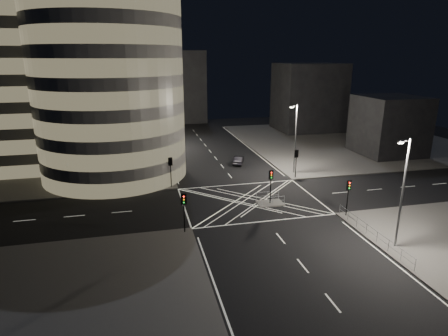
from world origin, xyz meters
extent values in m
plane|color=black|center=(0.00, 0.00, 0.00)|extent=(120.00, 120.00, 0.00)
cube|color=#5A5754|center=(-29.00, 27.00, 0.07)|extent=(42.00, 42.00, 0.15)
cube|color=#5A5754|center=(29.00, 27.00, 0.07)|extent=(42.00, 42.00, 0.15)
cube|color=slate|center=(2.00, -1.50, 0.07)|extent=(3.00, 2.00, 0.15)
cylinder|color=gray|center=(-16.00, 14.00, 12.65)|extent=(20.00, 20.00, 25.00)
cube|color=gray|center=(-26.00, 24.00, 12.65)|extent=(20.00, 18.00, 25.00)
cube|color=gray|center=(-22.00, 42.00, 11.15)|extent=(24.00, 16.00, 22.00)
cube|color=black|center=(26.00, 40.00, 7.65)|extent=(14.00, 12.00, 15.00)
cube|color=black|center=(30.00, 16.00, 5.15)|extent=(10.00, 10.00, 10.00)
cube|color=black|center=(-4.00, 58.00, 9.00)|extent=(18.00, 8.00, 18.00)
cylinder|color=black|center=(-10.50, 9.00, 1.75)|extent=(0.32, 0.32, 3.21)
ellipsoid|color=black|center=(-10.50, 9.00, 4.53)|extent=(4.25, 4.25, 4.89)
cylinder|color=black|center=(-10.50, 15.00, 1.72)|extent=(0.32, 0.32, 3.13)
ellipsoid|color=black|center=(-10.50, 15.00, 4.50)|extent=(4.44, 4.44, 5.10)
cylinder|color=black|center=(-10.50, 21.00, 1.62)|extent=(0.32, 0.32, 2.94)
ellipsoid|color=black|center=(-10.50, 21.00, 4.13)|extent=(3.78, 3.78, 4.34)
cylinder|color=black|center=(-10.50, 27.00, 2.23)|extent=(0.32, 0.32, 4.15)
ellipsoid|color=black|center=(-10.50, 27.00, 5.61)|extent=(4.77, 4.77, 5.48)
cylinder|color=black|center=(-10.50, 33.00, 1.50)|extent=(0.32, 0.32, 2.70)
ellipsoid|color=black|center=(-10.50, 33.00, 4.00)|extent=(4.18, 4.18, 4.81)
cylinder|color=black|center=(-8.80, 6.80, 1.65)|extent=(0.12, 0.12, 3.00)
cube|color=black|center=(-8.80, 6.80, 3.60)|extent=(0.28, 0.22, 0.90)
cube|color=black|center=(-8.80, 6.80, 3.60)|extent=(0.55, 0.04, 1.10)
cylinder|color=black|center=(-8.80, -6.80, 1.65)|extent=(0.12, 0.12, 3.00)
cube|color=black|center=(-8.80, -6.80, 3.60)|extent=(0.28, 0.22, 0.90)
cube|color=black|center=(-8.80, -6.80, 3.60)|extent=(0.55, 0.04, 1.10)
cylinder|color=black|center=(8.80, 6.80, 1.65)|extent=(0.12, 0.12, 3.00)
cube|color=black|center=(8.80, 6.80, 3.60)|extent=(0.28, 0.22, 0.90)
cube|color=black|center=(8.80, 6.80, 3.60)|extent=(0.55, 0.04, 1.10)
cylinder|color=black|center=(8.80, -6.80, 1.65)|extent=(0.12, 0.12, 3.00)
cube|color=black|center=(8.80, -6.80, 3.60)|extent=(0.28, 0.22, 0.90)
cube|color=black|center=(8.80, -6.80, 3.60)|extent=(0.55, 0.04, 1.10)
cylinder|color=black|center=(2.00, -1.50, 1.65)|extent=(0.12, 0.12, 3.00)
cube|color=black|center=(2.00, -1.50, 3.60)|extent=(0.28, 0.22, 0.90)
cube|color=black|center=(2.00, -1.50, 3.60)|extent=(0.55, 0.04, 1.10)
cylinder|color=slate|center=(-9.50, 12.00, 5.15)|extent=(0.20, 0.20, 10.00)
cylinder|color=slate|center=(-9.05, 12.00, 10.00)|extent=(0.90, 0.10, 0.10)
cube|color=slate|center=(-8.60, 12.00, 9.90)|extent=(0.50, 0.25, 0.18)
cube|color=white|center=(-8.60, 12.00, 9.79)|extent=(0.42, 0.20, 0.05)
cylinder|color=slate|center=(-9.50, 30.00, 5.15)|extent=(0.20, 0.20, 10.00)
cylinder|color=slate|center=(-9.05, 30.00, 10.00)|extent=(0.90, 0.10, 0.10)
cube|color=slate|center=(-8.60, 30.00, 9.90)|extent=(0.50, 0.25, 0.18)
cube|color=white|center=(-8.60, 30.00, 9.79)|extent=(0.42, 0.20, 0.05)
cylinder|color=slate|center=(9.50, 9.00, 5.15)|extent=(0.20, 0.20, 10.00)
cylinder|color=slate|center=(9.05, 9.00, 10.00)|extent=(0.90, 0.10, 0.10)
cube|color=slate|center=(8.60, 9.00, 9.90)|extent=(0.50, 0.25, 0.18)
cube|color=white|center=(8.60, 9.00, 9.79)|extent=(0.42, 0.20, 0.05)
cylinder|color=slate|center=(9.50, -14.00, 5.15)|extent=(0.20, 0.20, 10.00)
cylinder|color=slate|center=(9.05, -14.00, 10.00)|extent=(0.90, 0.10, 0.10)
cube|color=slate|center=(8.60, -14.00, 9.90)|extent=(0.50, 0.25, 0.18)
cube|color=white|center=(8.60, -14.00, 9.79)|extent=(0.42, 0.20, 0.05)
cube|color=slate|center=(8.30, -12.15, 0.70)|extent=(0.06, 11.70, 1.10)
cube|color=slate|center=(2.00, -2.40, 0.70)|extent=(2.80, 0.06, 1.10)
cube|color=slate|center=(2.00, -0.60, 0.70)|extent=(2.80, 0.06, 1.10)
imported|color=black|center=(2.86, 15.75, 0.66)|extent=(2.80, 4.25, 1.32)
camera|label=1|loc=(-12.64, -40.23, 16.79)|focal=30.00mm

